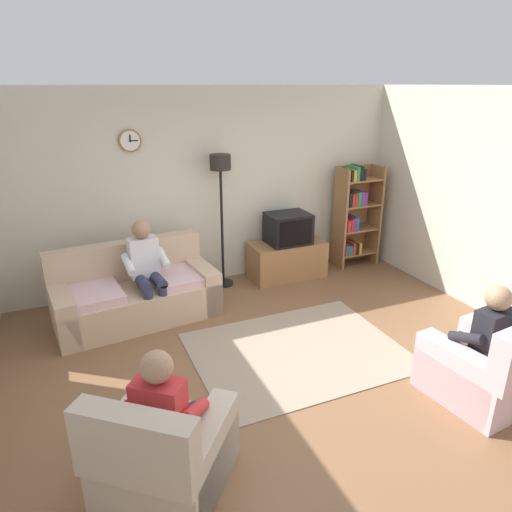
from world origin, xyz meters
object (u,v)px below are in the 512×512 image
object	(u,v)px
armchair_near_bookshelf	(484,370)
person_on_couch	(147,266)
bookshelf	(354,213)
person_in_right_armchair	(481,335)
floor_lamp	(221,185)
armchair_near_window	(164,455)
couch	(136,294)
tv	(288,228)
tv_stand	(287,259)
person_in_left_armchair	(167,410)

from	to	relation	value
armchair_near_bookshelf	person_on_couch	world-z (taller)	person_on_couch
bookshelf	person_on_couch	size ratio (longest dim) A/B	1.27
bookshelf	person_in_right_armchair	size ratio (longest dim) A/B	1.41
floor_lamp	armchair_near_window	xyz separation A→B (m)	(-1.56, -3.20, -1.16)
floor_lamp	person_in_right_armchair	xyz separation A→B (m)	(1.31, -3.25, -0.85)
floor_lamp	armchair_near_window	bearing A→B (deg)	-116.04
couch	person_in_right_armchair	bearing A→B (deg)	-46.05
couch	tv	xyz separation A→B (m)	(2.28, 0.40, 0.45)
couch	floor_lamp	bearing A→B (deg)	21.88
tv	bookshelf	bearing A→B (deg)	4.41
couch	tv	distance (m)	2.35
tv	floor_lamp	distance (m)	1.19
tv_stand	person_in_left_armchair	bearing A→B (deg)	-129.18
armchair_near_window	person_in_left_armchair	bearing A→B (deg)	50.81
floor_lamp	person_in_right_armchair	world-z (taller)	floor_lamp
couch	tv	world-z (taller)	tv
couch	floor_lamp	xyz separation A→B (m)	(1.31, 0.53, 1.14)
bookshelf	person_in_right_armchair	world-z (taller)	bookshelf
armchair_near_window	armchair_near_bookshelf	xyz separation A→B (m)	(2.88, -0.14, 0.00)
armchair_near_bookshelf	person_in_left_armchair	size ratio (longest dim) A/B	0.86
tv	person_in_left_armchair	world-z (taller)	person_in_left_armchair
floor_lamp	person_in_left_armchair	size ratio (longest dim) A/B	1.65
bookshelf	armchair_near_bookshelf	world-z (taller)	bookshelf
bookshelf	person_in_left_armchair	xyz separation A→B (m)	(-3.66, -3.09, -0.22)
armchair_near_bookshelf	person_in_left_armchair	distance (m)	2.85
tv	armchair_near_window	distance (m)	4.00
tv_stand	armchair_near_window	distance (m)	3.99
person_in_left_armchair	armchair_near_bookshelf	bearing A→B (deg)	-4.30
couch	tv_stand	distance (m)	2.32
tv	armchair_near_window	world-z (taller)	tv
couch	armchair_near_bookshelf	size ratio (longest dim) A/B	2.06
armchair_near_window	armchair_near_bookshelf	distance (m)	2.89
person_in_left_armchair	person_in_right_armchair	size ratio (longest dim) A/B	1.00
tv	person_in_right_armchair	size ratio (longest dim) A/B	0.54
couch	bookshelf	bearing A→B (deg)	8.13
floor_lamp	person_on_couch	xyz separation A→B (m)	(-1.17, -0.64, -0.75)
couch	armchair_near_bookshelf	world-z (taller)	same
armchair_near_window	floor_lamp	bearing A→B (deg)	63.96
tv	bookshelf	world-z (taller)	bookshelf
couch	person_on_couch	xyz separation A→B (m)	(0.15, -0.11, 0.39)
tv	person_on_couch	world-z (taller)	person_on_couch
tv_stand	couch	bearing A→B (deg)	-169.34
couch	bookshelf	world-z (taller)	bookshelf
person_in_right_armchair	couch	bearing A→B (deg)	133.95
tv	person_on_couch	size ratio (longest dim) A/B	0.48
couch	person_in_left_armchair	size ratio (longest dim) A/B	1.77
armchair_near_bookshelf	couch	bearing A→B (deg)	133.14
tv	couch	bearing A→B (deg)	-169.94
bookshelf	armchair_near_window	xyz separation A→B (m)	(-3.72, -3.16, -0.54)
couch	tv	bearing A→B (deg)	10.06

